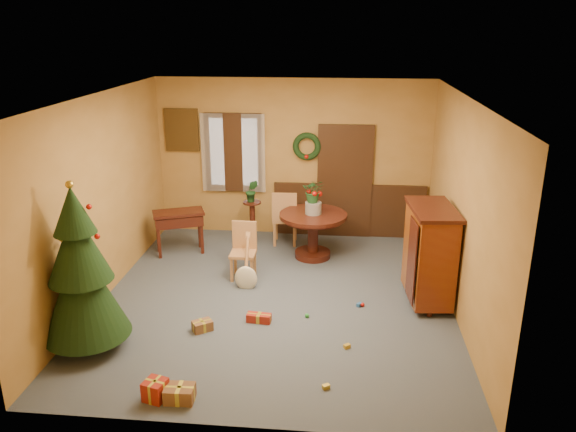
# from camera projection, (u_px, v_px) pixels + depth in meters

# --- Properties ---
(room_envelope) EXTENTS (5.50, 5.50, 5.50)m
(room_envelope) POSITION_uv_depth(u_px,v_px,m) (304.00, 177.00, 10.33)
(room_envelope) COLOR #333E4B
(room_envelope) RESTS_ON ground
(dining_table) EXTENTS (1.14, 1.14, 0.78)m
(dining_table) POSITION_uv_depth(u_px,v_px,m) (313.00, 227.00, 9.46)
(dining_table) COLOR black
(dining_table) RESTS_ON floor
(urn) EXTENTS (0.27, 0.27, 0.20)m
(urn) POSITION_uv_depth(u_px,v_px,m) (313.00, 208.00, 9.35)
(urn) COLOR slate
(urn) RESTS_ON dining_table
(centerpiece_plant) EXTENTS (0.36, 0.31, 0.40)m
(centerpiece_plant) POSITION_uv_depth(u_px,v_px,m) (314.00, 191.00, 9.26)
(centerpiece_plant) COLOR #1E4C23
(centerpiece_plant) RESTS_ON urn
(chair_near) EXTENTS (0.39, 0.39, 0.89)m
(chair_near) POSITION_uv_depth(u_px,v_px,m) (244.00, 248.00, 8.75)
(chair_near) COLOR #A67442
(chair_near) RESTS_ON floor
(chair_far) EXTENTS (0.45, 0.45, 1.01)m
(chair_far) POSITION_uv_depth(u_px,v_px,m) (285.00, 216.00, 10.00)
(chair_far) COLOR #A67442
(chair_far) RESTS_ON floor
(guitar) EXTENTS (0.36, 0.53, 0.79)m
(guitar) POSITION_uv_depth(u_px,v_px,m) (246.00, 264.00, 8.37)
(guitar) COLOR beige
(guitar) RESTS_ON floor
(plant_stand) EXTENTS (0.32, 0.32, 0.82)m
(plant_stand) POSITION_uv_depth(u_px,v_px,m) (252.00, 218.00, 9.98)
(plant_stand) COLOR black
(plant_stand) RESTS_ON floor
(stand_plant) EXTENTS (0.23, 0.19, 0.40)m
(stand_plant) POSITION_uv_depth(u_px,v_px,m) (252.00, 191.00, 9.82)
(stand_plant) COLOR #19471E
(stand_plant) RESTS_ON plant_stand
(christmas_tree) EXTENTS (1.04, 1.04, 2.14)m
(christmas_tree) POSITION_uv_depth(u_px,v_px,m) (81.00, 272.00, 6.63)
(christmas_tree) COLOR #382111
(christmas_tree) RESTS_ON floor
(writing_desk) EXTENTS (0.95, 0.71, 0.76)m
(writing_desk) POSITION_uv_depth(u_px,v_px,m) (179.00, 222.00, 9.64)
(writing_desk) COLOR black
(writing_desk) RESTS_ON floor
(sideboard) EXTENTS (0.69, 1.16, 1.42)m
(sideboard) POSITION_uv_depth(u_px,v_px,m) (429.00, 252.00, 7.87)
(sideboard) COLOR #541209
(sideboard) RESTS_ON floor
(gift_a) EXTENTS (0.32, 0.24, 0.17)m
(gift_a) POSITION_uv_depth(u_px,v_px,m) (180.00, 394.00, 5.95)
(gift_a) COLOR brown
(gift_a) RESTS_ON floor
(gift_b) EXTENTS (0.27, 0.27, 0.23)m
(gift_b) POSITION_uv_depth(u_px,v_px,m) (155.00, 390.00, 5.97)
(gift_b) COLOR maroon
(gift_b) RESTS_ON floor
(gift_c) EXTENTS (0.30, 0.28, 0.14)m
(gift_c) POSITION_uv_depth(u_px,v_px,m) (202.00, 326.00, 7.32)
(gift_c) COLOR brown
(gift_c) RESTS_ON floor
(gift_d) EXTENTS (0.34, 0.17, 0.12)m
(gift_d) POSITION_uv_depth(u_px,v_px,m) (259.00, 318.00, 7.53)
(gift_d) COLOR maroon
(gift_d) RESTS_ON floor
(toy_a) EXTENTS (0.09, 0.09, 0.05)m
(toy_a) POSITION_uv_depth(u_px,v_px,m) (359.00, 305.00, 7.95)
(toy_a) COLOR #255DA2
(toy_a) RESTS_ON floor
(toy_b) EXTENTS (0.06, 0.06, 0.06)m
(toy_b) POSITION_uv_depth(u_px,v_px,m) (307.00, 316.00, 7.64)
(toy_b) COLOR green
(toy_b) RESTS_ON floor
(toy_c) EXTENTS (0.09, 0.09, 0.05)m
(toy_c) POSITION_uv_depth(u_px,v_px,m) (347.00, 346.00, 6.93)
(toy_c) COLOR #B89522
(toy_c) RESTS_ON floor
(toy_d) EXTENTS (0.06, 0.06, 0.06)m
(toy_d) POSITION_uv_depth(u_px,v_px,m) (362.00, 305.00, 7.94)
(toy_d) COLOR red
(toy_d) RESTS_ON floor
(toy_e) EXTENTS (0.09, 0.09, 0.05)m
(toy_e) POSITION_uv_depth(u_px,v_px,m) (326.00, 387.00, 6.16)
(toy_e) COLOR gold
(toy_e) RESTS_ON floor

